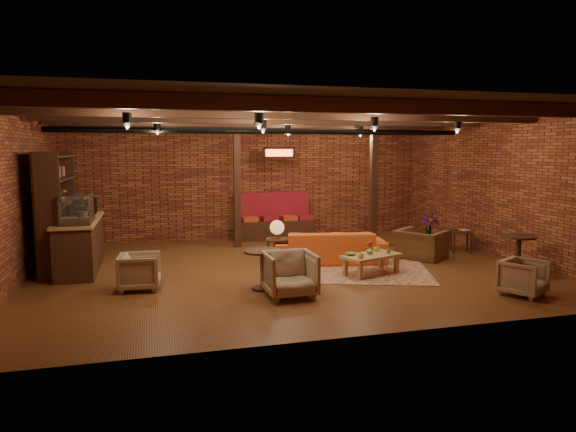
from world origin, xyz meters
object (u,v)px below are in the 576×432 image
object	(u,v)px
armchair_a	(140,270)
armchair_far	(524,276)
armchair_b	(290,272)
plant_tall	(430,198)
round_table_right	(518,248)
armchair_right	(421,239)
side_table_lamp	(277,231)
coffee_table	(371,257)
sofa	(329,247)
round_table_left	(263,263)
side_table_book	(461,232)

from	to	relation	value
armchair_a	armchair_far	size ratio (longest dim) A/B	1.05
armchair_b	plant_tall	size ratio (longest dim) A/B	0.32
armchair_a	armchair_b	size ratio (longest dim) A/B	0.85
round_table_right	armchair_right	bearing A→B (deg)	124.11
side_table_lamp	armchair_a	distance (m)	3.07
armchair_a	coffee_table	bearing A→B (deg)	-86.67
armchair_right	sofa	bearing A→B (deg)	49.67
armchair_b	armchair_far	xyz separation A→B (m)	(3.80, -0.96, -0.08)
coffee_table	plant_tall	xyz separation A→B (m)	(2.43, 1.97, 0.92)
armchair_b	sofa	bearing A→B (deg)	55.30
coffee_table	round_table_left	xyz separation A→B (m)	(-2.25, -0.46, 0.11)
side_table_lamp	sofa	bearing A→B (deg)	-2.86
side_table_book	plant_tall	xyz separation A→B (m)	(-0.55, 0.51, 0.79)
armchair_b	round_table_left	bearing A→B (deg)	120.60
plant_tall	round_table_right	bearing A→B (deg)	-80.55
coffee_table	side_table_book	xyz separation A→B (m)	(2.98, 1.46, 0.13)
sofa	plant_tall	bearing A→B (deg)	-155.85
armchair_a	armchair_b	distance (m)	2.66
side_table_book	armchair_far	xyz separation A→B (m)	(-1.08, -3.44, -0.15)
sofa	side_table_lamp	xyz separation A→B (m)	(-1.14, 0.06, 0.38)
side_table_book	coffee_table	bearing A→B (deg)	-153.82
side_table_lamp	armchair_a	size ratio (longest dim) A/B	1.36
side_table_lamp	round_table_left	xyz separation A→B (m)	(-0.70, -1.78, -0.26)
side_table_lamp	armchair_far	world-z (taller)	side_table_lamp
armchair_b	coffee_table	bearing A→B (deg)	26.64
armchair_b	side_table_lamp	bearing A→B (deg)	80.03
sofa	round_table_left	xyz separation A→B (m)	(-1.84, -1.72, 0.12)
sofa	coffee_table	distance (m)	1.33
coffee_table	armchair_far	distance (m)	2.74
armchair_right	armchair_far	xyz separation A→B (m)	(0.19, -3.04, -0.11)
round_table_left	round_table_right	xyz separation A→B (m)	(5.11, -0.18, 0.03)
sofa	armchair_right	size ratio (longest dim) A/B	2.37
coffee_table	side_table_book	bearing A→B (deg)	26.18
side_table_book	side_table_lamp	bearing A→B (deg)	-178.16
round_table_left	side_table_book	size ratio (longest dim) A/B	1.13
round_table_right	sofa	bearing A→B (deg)	149.76
coffee_table	armchair_a	xyz separation A→B (m)	(-4.34, 0.08, -0.01)
plant_tall	coffee_table	bearing A→B (deg)	-140.92
armchair_far	side_table_book	bearing A→B (deg)	43.76
side_table_lamp	armchair_right	world-z (taller)	side_table_lamp
armchair_b	armchair_far	bearing A→B (deg)	-15.55
coffee_table	armchair_right	distance (m)	2.01
armchair_a	side_table_book	distance (m)	7.44
armchair_b	plant_tall	xyz separation A→B (m)	(4.34, 2.98, 0.87)
round_table_right	armchair_far	size ratio (longest dim) A/B	1.13
round_table_left	plant_tall	size ratio (longest dim) A/B	0.27
sofa	armchair_b	size ratio (longest dim) A/B	2.89
side_table_book	plant_tall	world-z (taller)	plant_tall
armchair_b	side_table_book	bearing A→B (deg)	25.56
round_table_left	round_table_right	distance (m)	5.12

